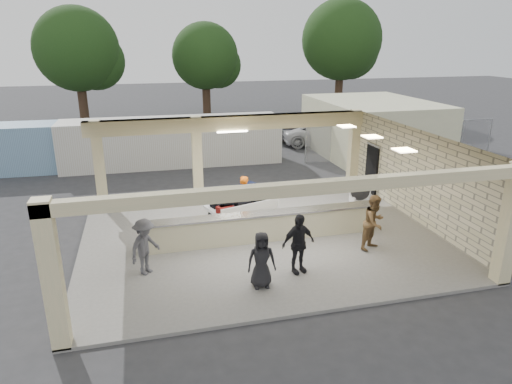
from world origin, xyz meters
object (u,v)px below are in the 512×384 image
object	(u,v)px
passenger_b	(298,244)
car_dark	(296,132)
baggage_handler	(243,199)
passenger_a	(374,222)
drum_fan	(359,190)
car_white_b	(375,126)
luggage_cart	(239,202)
container_white	(173,142)
container_blue	(14,148)
passenger_d	(261,260)
baggage_counter	(263,226)
car_white_a	(324,134)
passenger_c	(145,247)

from	to	relation	value
passenger_b	car_dark	xyz separation A→B (m)	(5.79, 16.95, -0.25)
baggage_handler	passenger_a	distance (m)	4.91
drum_fan	car_white_b	world-z (taller)	car_white_b
luggage_cart	container_white	world-z (taller)	container_white
baggage_handler	passenger_b	world-z (taller)	passenger_b
container_blue	passenger_d	bearing A→B (deg)	-55.71
luggage_cart	container_white	size ratio (longest dim) A/B	0.23
baggage_counter	luggage_cart	size ratio (longest dim) A/B	3.01
passenger_a	container_blue	world-z (taller)	container_blue
baggage_counter	baggage_handler	size ratio (longest dim) A/B	4.73
baggage_counter	car_white_b	distance (m)	19.22
baggage_handler	passenger_d	size ratio (longest dim) A/B	1.08
passenger_b	car_white_b	distance (m)	20.92
baggage_counter	car_white_a	size ratio (longest dim) A/B	1.59
baggage_handler	passenger_b	distance (m)	4.33
drum_fan	luggage_cart	bearing A→B (deg)	-157.62
passenger_a	luggage_cart	bearing A→B (deg)	107.58
passenger_a	container_white	world-z (taller)	container_white
passenger_a	container_blue	xyz separation A→B (m)	(-13.47, 13.11, 0.22)
passenger_a	car_dark	distance (m)	16.31
passenger_b	car_white_a	distance (m)	17.56
car_white_a	car_dark	distance (m)	1.80
car_white_a	car_dark	xyz separation A→B (m)	(-1.52, 0.98, 0.01)
passenger_c	container_blue	world-z (taller)	container_blue
baggage_counter	car_white_a	distance (m)	15.59
passenger_b	car_white_b	world-z (taller)	passenger_b
passenger_d	container_blue	world-z (taller)	container_blue
passenger_c	drum_fan	bearing A→B (deg)	-22.00
passenger_b	car_white_b	xyz separation A→B (m)	(11.72, 17.32, -0.20)
drum_fan	passenger_b	bearing A→B (deg)	-117.19
baggage_counter	car_white_b	size ratio (longest dim) A/B	1.61
passenger_c	car_white_a	size ratio (longest dim) A/B	0.33
baggage_handler	drum_fan	bearing A→B (deg)	134.08
baggage_counter	passenger_c	world-z (taller)	passenger_c
luggage_cart	passenger_a	world-z (taller)	passenger_a
passenger_a	container_blue	bearing A→B (deg)	105.87
passenger_c	container_blue	xyz separation A→B (m)	(-6.29, 13.01, 0.29)
drum_fan	car_dark	size ratio (longest dim) A/B	0.22
luggage_cart	container_white	xyz separation A→B (m)	(-1.71, 9.22, 0.41)
baggage_handler	container_white	distance (m)	9.41
passenger_a	car_white_a	xyz separation A→B (m)	(4.42, 15.07, -0.28)
baggage_counter	luggage_cart	bearing A→B (deg)	101.91
drum_fan	passenger_c	size ratio (longest dim) A/B	0.59
container_white	luggage_cart	bearing A→B (deg)	-78.84
passenger_b	car_white_b	bearing A→B (deg)	42.58
container_white	car_dark	bearing A→B (deg)	23.15
car_white_b	car_dark	xyz separation A→B (m)	(-5.93, -0.38, -0.05)
luggage_cart	baggage_handler	world-z (taller)	baggage_handler
luggage_cart	passenger_b	world-z (taller)	passenger_b
car_dark	baggage_handler	bearing A→B (deg)	-166.65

